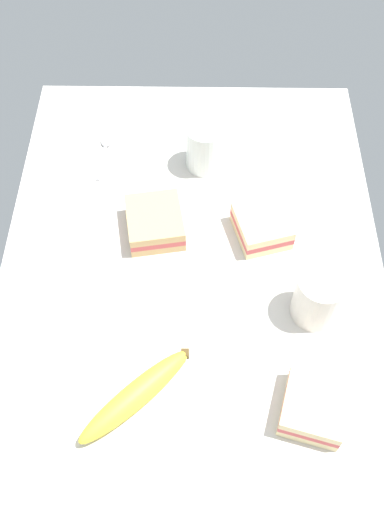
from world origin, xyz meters
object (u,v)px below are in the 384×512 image
at_px(sandwich_main, 262,226).
at_px(sandwich_extra, 155,223).
at_px(spoon, 105,149).
at_px(coffee_mug_black, 319,296).
at_px(glass_of_milk, 205,149).
at_px(banana, 136,395).
at_px(sandwich_side, 314,406).

height_order(sandwich_main, sandwich_extra, same).
distance_m(sandwich_main, sandwich_extra, 0.18).
xyz_separation_m(sandwich_extra, spoon, (-0.19, -0.11, -0.02)).
relative_size(coffee_mug_black, glass_of_milk, 1.05).
distance_m(coffee_mug_black, sandwich_extra, 0.30).
xyz_separation_m(glass_of_milk, banana, (0.47, -0.10, -0.02)).
height_order(sandwich_main, sandwich_side, same).
bearing_deg(banana, sandwich_extra, 177.74).
bearing_deg(banana, sandwich_side, 86.80).
bearing_deg(glass_of_milk, sandwich_main, 30.96).
height_order(sandwich_side, spoon, sandwich_side).
distance_m(sandwich_main, glass_of_milk, 0.19).
relative_size(sandwich_extra, banana, 0.68).
bearing_deg(sandwich_extra, sandwich_main, 88.44).
xyz_separation_m(coffee_mug_black, spoon, (-0.35, -0.37, -0.04)).
relative_size(banana, spoon, 1.40).
distance_m(banana, spoon, 0.51).
relative_size(sandwich_side, spoon, 0.93).
relative_size(sandwich_main, glass_of_milk, 1.23).
bearing_deg(coffee_mug_black, glass_of_milk, -150.99).
height_order(coffee_mug_black, spoon, coffee_mug_black).
height_order(banana, spoon, banana).
xyz_separation_m(sandwich_main, sandwich_side, (0.32, 0.06, 0.00)).
bearing_deg(sandwich_extra, banana, -2.26).
bearing_deg(sandwich_side, glass_of_milk, -162.17).
bearing_deg(sandwich_side, banana, -93.20).
distance_m(sandwich_extra, glass_of_milk, 0.18).
bearing_deg(glass_of_milk, coffee_mug_black, 29.01).
bearing_deg(coffee_mug_black, sandwich_side, -7.00).
bearing_deg(sandwich_extra, coffee_mug_black, 58.88).
xyz_separation_m(sandwich_main, glass_of_milk, (-0.16, -0.10, 0.02)).
distance_m(glass_of_milk, spoon, 0.20).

